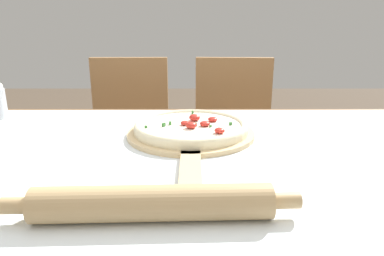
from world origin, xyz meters
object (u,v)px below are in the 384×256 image
(pizza, at_px, (192,127))
(chair_right, at_px, (234,135))
(pizza_peel, at_px, (192,136))
(rolling_pin, at_px, (154,203))
(chair_left, at_px, (131,135))

(pizza, xyz_separation_m, chair_right, (0.21, 0.72, -0.26))
(pizza_peel, distance_m, rolling_pin, 0.41)
(pizza, distance_m, chair_right, 0.79)
(pizza, distance_m, chair_left, 0.82)
(pizza_peel, relative_size, chair_right, 0.62)
(rolling_pin, distance_m, chair_right, 1.20)
(pizza, relative_size, rolling_pin, 0.67)
(chair_left, bearing_deg, chair_right, -1.25)
(rolling_pin, bearing_deg, chair_right, 77.02)
(pizza, bearing_deg, chair_left, 113.16)
(pizza_peel, distance_m, pizza, 0.03)
(pizza_peel, bearing_deg, pizza, 88.87)
(chair_left, bearing_deg, rolling_pin, -78.92)
(chair_left, height_order, chair_right, same)
(rolling_pin, relative_size, chair_left, 0.52)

